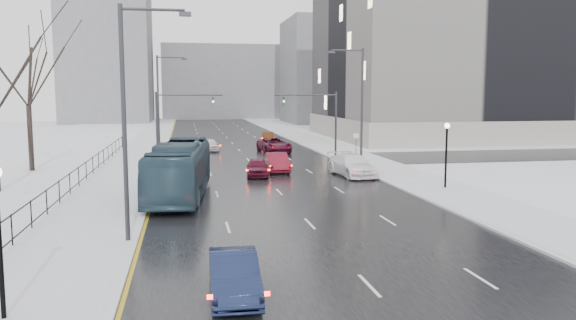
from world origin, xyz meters
TOP-DOWN VIEW (x-y plane):
  - road at (0.00, 60.00)m, footprint 16.00×150.00m
  - cross_road at (0.00, 48.00)m, footprint 130.00×10.00m
  - sidewalk_left at (-10.50, 60.00)m, footprint 5.00×150.00m
  - sidewalk_right at (10.50, 60.00)m, footprint 5.00×150.00m
  - park_strip at (-20.00, 60.00)m, footprint 14.00×150.00m
  - tree_park_e at (-18.20, 44.00)m, footprint 9.45×9.45m
  - iron_fence at (-13.00, 30.00)m, footprint 0.06×70.00m
  - streetlight_r_mid at (8.17, 40.00)m, footprint 2.95×0.25m
  - streetlight_l_near at (-8.17, 20.00)m, footprint 2.95×0.25m
  - streetlight_l_far at (-8.17, 52.00)m, footprint 2.95×0.25m
  - lamppost_r_mid at (11.00, 30.00)m, footprint 0.36×0.36m
  - mast_signal_right at (7.33, 48.00)m, footprint 6.10×0.33m
  - mast_signal_left at (-7.33, 48.00)m, footprint 6.10×0.33m
  - no_uturn_sign at (9.20, 44.00)m, footprint 0.60×0.06m
  - civic_building at (35.00, 72.00)m, footprint 41.00×31.00m
  - bldg_far_right at (28.00, 115.00)m, footprint 24.00×20.00m
  - bldg_far_left at (-22.00, 125.00)m, footprint 18.00×22.00m
  - bldg_far_center at (4.00, 140.00)m, footprint 30.00×18.00m
  - sedan_left_near at (-4.50, 12.82)m, footprint 1.56×4.26m
  - bus at (-6.26, 30.29)m, footprint 4.15×12.33m
  - sedan_center_near at (-0.50, 38.03)m, footprint 2.07×4.22m
  - sedan_right_near at (1.41, 40.24)m, footprint 1.75×4.65m
  - sedan_right_cross at (3.50, 54.99)m, footprint 3.39×6.12m
  - sedan_right_far at (6.69, 36.91)m, footprint 2.95×6.01m
  - sedan_center_far at (-3.26, 57.72)m, footprint 2.12×4.22m
  - sedan_right_distant at (4.51, 66.42)m, footprint 1.87×4.27m

SIDE VIEW (x-z plane):
  - tree_park_e at x=-18.20m, z-range -6.75..6.75m
  - road at x=0.00m, z-range 0.00..0.04m
  - cross_road at x=0.00m, z-range 0.00..0.04m
  - park_strip at x=-20.00m, z-range 0.00..0.12m
  - sidewalk_left at x=-10.50m, z-range 0.00..0.16m
  - sidewalk_right at x=10.50m, z-range 0.00..0.16m
  - sedan_right_distant at x=4.51m, z-range 0.04..1.40m
  - sedan_center_far at x=-3.26m, z-range 0.04..1.42m
  - sedan_center_near at x=-0.50m, z-range 0.04..1.43m
  - sedan_left_near at x=-4.50m, z-range 0.04..1.43m
  - sedan_right_near at x=1.41m, z-range 0.04..1.56m
  - sedan_right_cross at x=3.50m, z-range 0.04..1.66m
  - sedan_right_far at x=6.69m, z-range 0.04..1.72m
  - iron_fence at x=-13.00m, z-range 0.26..1.56m
  - bus at x=-6.26m, z-range 0.04..3.41m
  - no_uturn_sign at x=9.20m, z-range 0.95..3.65m
  - lamppost_r_mid at x=11.00m, z-range 0.80..5.08m
  - mast_signal_right at x=7.33m, z-range 0.86..7.36m
  - mast_signal_left at x=-7.33m, z-range 0.86..7.36m
  - streetlight_r_mid at x=8.17m, z-range 0.62..10.62m
  - streetlight_l_near at x=-8.17m, z-range 0.62..10.62m
  - streetlight_l_far at x=-8.17m, z-range 0.62..10.62m
  - bldg_far_center at x=4.00m, z-range 0.00..18.00m
  - bldg_far_right at x=28.00m, z-range 0.00..22.00m
  - civic_building at x=35.00m, z-range -1.19..23.61m
  - bldg_far_left at x=-22.00m, z-range 0.00..28.00m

